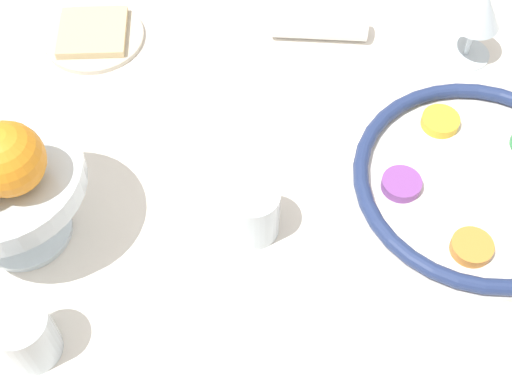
{
  "coord_description": "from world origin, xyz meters",
  "views": [
    {
      "loc": [
        0.04,
        0.61,
        1.5
      ],
      "look_at": [
        0.02,
        0.12,
        0.78
      ],
      "focal_mm": 50.0,
      "sensor_mm": 36.0,
      "label": 1
    }
  ],
  "objects_px": {
    "bread_plate": "(93,35)",
    "napkin_roll": "(320,26)",
    "wine_glass": "(480,11)",
    "cup_far": "(26,336)",
    "cup_near": "(253,212)",
    "orange_fruit": "(7,159)",
    "fruit_stand": "(2,184)",
    "seder_plate": "(479,182)"
  },
  "relations": [
    {
      "from": "fruit_stand",
      "to": "cup_far",
      "type": "xyz_separation_m",
      "value": [
        -0.03,
        0.16,
        -0.07
      ]
    },
    {
      "from": "cup_near",
      "to": "cup_far",
      "type": "height_order",
      "value": "same"
    },
    {
      "from": "wine_glass",
      "to": "bread_plate",
      "type": "bearing_deg",
      "value": -6.16
    },
    {
      "from": "seder_plate",
      "to": "cup_near",
      "type": "height_order",
      "value": "cup_near"
    },
    {
      "from": "wine_glass",
      "to": "napkin_roll",
      "type": "height_order",
      "value": "wine_glass"
    },
    {
      "from": "orange_fruit",
      "to": "wine_glass",
      "type": "bearing_deg",
      "value": -153.19
    },
    {
      "from": "seder_plate",
      "to": "fruit_stand",
      "type": "xyz_separation_m",
      "value": [
        0.58,
        0.04,
        0.09
      ]
    },
    {
      "from": "wine_glass",
      "to": "cup_near",
      "type": "relative_size",
      "value": 1.62
    },
    {
      "from": "seder_plate",
      "to": "orange_fruit",
      "type": "xyz_separation_m",
      "value": [
        0.55,
        0.06,
        0.16
      ]
    },
    {
      "from": "orange_fruit",
      "to": "cup_near",
      "type": "xyz_separation_m",
      "value": [
        -0.26,
        -0.01,
        -0.14
      ]
    },
    {
      "from": "fruit_stand",
      "to": "cup_far",
      "type": "height_order",
      "value": "fruit_stand"
    },
    {
      "from": "fruit_stand",
      "to": "cup_far",
      "type": "relative_size",
      "value": 2.53
    },
    {
      "from": "seder_plate",
      "to": "cup_far",
      "type": "relative_size",
      "value": 4.29
    },
    {
      "from": "bread_plate",
      "to": "napkin_roll",
      "type": "bearing_deg",
      "value": 178.54
    },
    {
      "from": "bread_plate",
      "to": "cup_far",
      "type": "relative_size",
      "value": 1.99
    },
    {
      "from": "wine_glass",
      "to": "cup_far",
      "type": "bearing_deg",
      "value": 36.64
    },
    {
      "from": "napkin_roll",
      "to": "cup_near",
      "type": "xyz_separation_m",
      "value": [
        0.11,
        0.34,
        0.02
      ]
    },
    {
      "from": "orange_fruit",
      "to": "fruit_stand",
      "type": "bearing_deg",
      "value": -32.78
    },
    {
      "from": "orange_fruit",
      "to": "cup_far",
      "type": "xyz_separation_m",
      "value": [
        -0.0,
        0.14,
        -0.14
      ]
    },
    {
      "from": "wine_glass",
      "to": "cup_near",
      "type": "height_order",
      "value": "wine_glass"
    },
    {
      "from": "wine_glass",
      "to": "fruit_stand",
      "type": "height_order",
      "value": "fruit_stand"
    },
    {
      "from": "fruit_stand",
      "to": "bread_plate",
      "type": "distance_m",
      "value": 0.36
    },
    {
      "from": "orange_fruit",
      "to": "cup_far",
      "type": "height_order",
      "value": "orange_fruit"
    },
    {
      "from": "seder_plate",
      "to": "fruit_stand",
      "type": "relative_size",
      "value": 1.7
    },
    {
      "from": "bread_plate",
      "to": "napkin_roll",
      "type": "distance_m",
      "value": 0.34
    },
    {
      "from": "bread_plate",
      "to": "cup_near",
      "type": "distance_m",
      "value": 0.41
    },
    {
      "from": "orange_fruit",
      "to": "cup_far",
      "type": "relative_size",
      "value": 1.07
    },
    {
      "from": "wine_glass",
      "to": "napkin_roll",
      "type": "relative_size",
      "value": 0.84
    },
    {
      "from": "bread_plate",
      "to": "cup_far",
      "type": "xyz_separation_m",
      "value": [
        0.03,
        0.49,
        0.03
      ]
    },
    {
      "from": "seder_plate",
      "to": "cup_near",
      "type": "xyz_separation_m",
      "value": [
        0.29,
        0.05,
        0.02
      ]
    },
    {
      "from": "orange_fruit",
      "to": "cup_near",
      "type": "bearing_deg",
      "value": -177.88
    },
    {
      "from": "seder_plate",
      "to": "cup_far",
      "type": "distance_m",
      "value": 0.58
    },
    {
      "from": "bread_plate",
      "to": "napkin_roll",
      "type": "relative_size",
      "value": 1.03
    },
    {
      "from": "fruit_stand",
      "to": "cup_near",
      "type": "height_order",
      "value": "fruit_stand"
    },
    {
      "from": "fruit_stand",
      "to": "orange_fruit",
      "type": "relative_size",
      "value": 2.37
    },
    {
      "from": "cup_near",
      "to": "bread_plate",
      "type": "bearing_deg",
      "value": -56.87
    },
    {
      "from": "wine_glass",
      "to": "cup_far",
      "type": "height_order",
      "value": "wine_glass"
    },
    {
      "from": "wine_glass",
      "to": "orange_fruit",
      "type": "height_order",
      "value": "orange_fruit"
    },
    {
      "from": "wine_glass",
      "to": "seder_plate",
      "type": "bearing_deg",
      "value": 81.25
    },
    {
      "from": "bread_plate",
      "to": "fruit_stand",
      "type": "bearing_deg",
      "value": 80.38
    },
    {
      "from": "seder_plate",
      "to": "cup_near",
      "type": "bearing_deg",
      "value": 9.0
    },
    {
      "from": "bread_plate",
      "to": "cup_far",
      "type": "bearing_deg",
      "value": 86.77
    }
  ]
}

